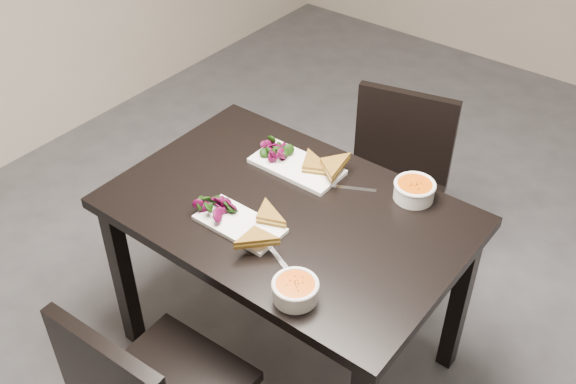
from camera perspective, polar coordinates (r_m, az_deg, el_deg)
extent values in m
plane|color=#47474C|center=(2.89, 12.50, -12.59)|extent=(5.00, 5.00, 0.00)
cube|color=black|center=(2.28, 0.00, -1.77)|extent=(1.20, 0.80, 0.04)
cube|color=black|center=(2.66, -13.91, -7.02)|extent=(0.06, 0.06, 0.71)
cube|color=black|center=(2.99, -4.19, 0.19)|extent=(0.06, 0.06, 0.71)
cube|color=black|center=(2.58, 14.43, -8.97)|extent=(0.06, 0.06, 0.71)
cube|color=black|center=(2.53, -9.69, -14.50)|extent=(0.04, 0.04, 0.41)
cube|color=black|center=(2.84, 8.40, -0.74)|extent=(0.51, 0.51, 0.04)
cube|color=black|center=(2.89, 3.53, -5.37)|extent=(0.05, 0.05, 0.41)
cube|color=black|center=(2.83, 10.40, -7.32)|extent=(0.05, 0.05, 0.41)
cube|color=black|center=(3.15, 5.86, -1.18)|extent=(0.05, 0.05, 0.41)
cube|color=black|center=(3.09, 12.18, -2.87)|extent=(0.05, 0.05, 0.41)
cube|color=black|center=(2.86, 9.92, 4.89)|extent=(0.42, 0.14, 0.40)
cube|color=white|center=(2.20, -4.14, -2.75)|extent=(0.30, 0.15, 0.01)
cylinder|color=white|center=(1.96, 0.63, -8.49)|extent=(0.13, 0.13, 0.05)
cylinder|color=orange|center=(1.94, 0.63, -8.03)|extent=(0.12, 0.12, 0.02)
torus|color=white|center=(1.93, 0.63, -7.88)|extent=(0.14, 0.14, 0.01)
cube|color=silver|center=(2.07, -0.45, -6.16)|extent=(0.17, 0.09, 0.00)
cube|color=white|center=(2.45, 0.76, 2.21)|extent=(0.34, 0.17, 0.02)
cylinder|color=white|center=(2.34, 10.71, 0.03)|extent=(0.14, 0.14, 0.05)
cylinder|color=orange|center=(2.32, 10.78, 0.50)|extent=(0.12, 0.12, 0.02)
torus|color=white|center=(2.32, 10.80, 0.63)|extent=(0.15, 0.15, 0.01)
cube|color=silver|center=(2.36, 5.39, 0.33)|extent=(0.17, 0.10, 0.00)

